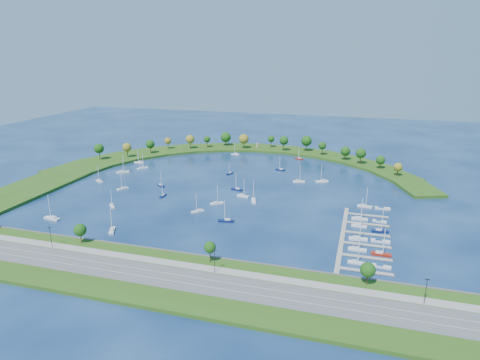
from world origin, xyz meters
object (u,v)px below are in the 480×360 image
(moored_boat_21, at_px, (254,200))
(moored_boat_4, at_px, (299,181))
(moored_boat_16, at_px, (100,181))
(moored_boat_3, at_px, (226,220))
(moored_boat_13, at_px, (112,230))
(moored_boat_9, at_px, (139,162))
(docked_boat_10, at_px, (365,206))
(docked_boat_8, at_px, (359,218))
(moored_boat_15, at_px, (123,172))
(moored_boat_19, at_px, (142,168))
(moored_boat_1, at_px, (112,205))
(docked_boat_9, at_px, (379,221))
(docked_boat_5, at_px, (380,241))
(docked_boat_7, at_px, (380,230))
(docked_boat_1, at_px, (381,266))
(docked_boat_3, at_px, (381,253))
(moored_boat_11, at_px, (299,158))
(moored_boat_8, at_px, (237,189))
(moored_boat_0, at_px, (217,203))
(docked_boat_2, at_px, (357,249))
(docked_boat_11, at_px, (382,208))
(moored_boat_18, at_px, (280,169))
(moored_boat_20, at_px, (198,211))
(docked_boat_0, at_px, (356,262))
(moored_boat_6, at_px, (52,218))
(moored_boat_5, at_px, (230,173))
(moored_boat_7, at_px, (163,195))
(moored_boat_2, at_px, (161,185))
(moored_boat_17, at_px, (123,188))
(harbor_tower, at_px, (257,145))
(dock_system, at_px, (357,238))
(docked_boat_6, at_px, (359,225))
(moored_boat_12, at_px, (243,196))
(docked_boat_4, at_px, (358,238))

(moored_boat_21, bearing_deg, moored_boat_4, -39.46)
(moored_boat_16, bearing_deg, moored_boat_3, -169.77)
(moored_boat_13, bearing_deg, moored_boat_9, -1.50)
(docked_boat_10, bearing_deg, docked_boat_8, -90.34)
(moored_boat_15, xyz_separation_m, moored_boat_19, (8.69, 14.75, -0.04))
(moored_boat_1, height_order, docked_boat_9, moored_boat_1)
(moored_boat_4, height_order, docked_boat_5, moored_boat_4)
(docked_boat_7, distance_m, docked_boat_10, 36.08)
(docked_boat_1, height_order, docked_boat_3, docked_boat_3)
(moored_boat_3, distance_m, docked_boat_7, 80.29)
(moored_boat_1, distance_m, moored_boat_21, 84.94)
(moored_boat_11, xyz_separation_m, moored_boat_15, (-121.71, -80.44, 0.07))
(moored_boat_8, bearing_deg, moored_boat_0, 96.94)
(docked_boat_1, bearing_deg, docked_boat_2, 133.04)
(moored_boat_3, distance_m, docked_boat_11, 92.85)
(moored_boat_18, bearing_deg, moored_boat_20, 86.50)
(moored_boat_13, xyz_separation_m, docked_boat_0, (121.30, 0.56, -0.05))
(moored_boat_6, bearing_deg, moored_boat_5, -113.03)
(moored_boat_6, relative_size, moored_boat_7, 1.48)
(moored_boat_5, height_order, moored_boat_11, moored_boat_11)
(moored_boat_0, relative_size, docked_boat_3, 0.91)
(moored_boat_2, xyz_separation_m, moored_boat_17, (-21.37, -13.42, 0.03))
(docked_boat_0, distance_m, docked_boat_2, 13.18)
(docked_boat_10, bearing_deg, harbor_tower, 133.35)
(moored_boat_0, relative_size, moored_boat_2, 1.16)
(docked_boat_9, bearing_deg, dock_system, -102.81)
(docked_boat_9, distance_m, docked_boat_11, 21.05)
(moored_boat_4, distance_m, moored_boat_5, 53.35)
(docked_boat_3, bearing_deg, moored_boat_19, 152.88)
(moored_boat_13, relative_size, docked_boat_6, 1.07)
(moored_boat_5, distance_m, moored_boat_20, 80.07)
(docked_boat_7, bearing_deg, docked_boat_2, -121.88)
(docked_boat_0, distance_m, docked_boat_11, 74.00)
(moored_boat_5, height_order, moored_boat_18, moored_boat_18)
(moored_boat_20, xyz_separation_m, moored_boat_21, (26.31, 26.18, 0.05))
(docked_boat_7, bearing_deg, moored_boat_11, 105.50)
(moored_boat_5, bearing_deg, moored_boat_19, -64.03)
(harbor_tower, bearing_deg, docked_boat_10, -52.80)
(moored_boat_19, relative_size, docked_boat_3, 0.98)
(moored_boat_8, height_order, moored_boat_12, moored_boat_12)
(dock_system, relative_size, moored_boat_4, 6.67)
(moored_boat_1, xyz_separation_m, moored_boat_13, (20.29, -31.58, 0.04))
(harbor_tower, xyz_separation_m, dock_system, (96.41, -177.20, -3.70))
(moored_boat_1, relative_size, moored_boat_16, 0.96)
(moored_boat_6, xyz_separation_m, docked_boat_10, (164.36, 69.07, -0.06))
(moored_boat_6, height_order, docked_boat_5, moored_boat_6)
(docked_boat_5, distance_m, docked_boat_8, 28.42)
(docked_boat_4, bearing_deg, moored_boat_15, 152.40)
(moored_boat_15, xyz_separation_m, docked_boat_11, (187.25, -24.11, -0.31))
(moored_boat_12, xyz_separation_m, moored_boat_16, (-106.23, 1.67, -0.01))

